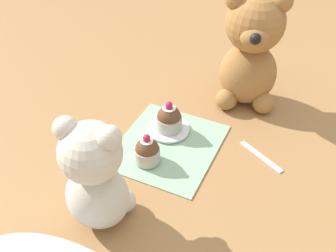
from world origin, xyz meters
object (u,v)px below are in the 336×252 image
Objects in this scene: saucer_plate at (169,129)px; cupcake_near_tan_bear at (169,119)px; teddy_bear_tan at (251,50)px; teaspoon at (261,156)px; teddy_bear_cream at (96,176)px; cupcake_near_cream_bear at (147,151)px.

cupcake_near_tan_bear reaches higher than saucer_plate.
teaspoon is (-0.09, 0.18, -0.14)m from teddy_bear_tan.
saucer_plate reaches higher than teaspoon.
cupcake_near_tan_bear reaches higher than teaspoon.
teaspoon is at bearing -177.59° from saucer_plate.
teddy_bear_cream is at bearing 79.94° from teaspoon.
teddy_bear_cream is 0.28m from saucer_plate.
teddy_bear_cream is at bearing -121.24° from teddy_bear_tan.
cupcake_near_tan_bear is at bearing -99.42° from teddy_bear_cream.
cupcake_near_cream_bear reaches higher than saucer_plate.
teddy_bear_tan is (-0.12, -0.45, 0.03)m from teddy_bear_cream.
cupcake_near_cream_bear is 0.11m from saucer_plate.
teddy_bear_tan reaches higher than teaspoon.
teddy_bear_cream reaches higher than teaspoon.
saucer_plate is 0.03m from cupcake_near_tan_bear.
cupcake_near_tan_bear is at bearing 30.84° from teaspoon.
teddy_bear_tan is 3.05× the size of saucer_plate.
saucer_plate is 0.21m from teaspoon.
cupcake_near_cream_bear is 0.74× the size of saucer_plate.
teddy_bear_cream is at bearing 86.75° from cupcake_near_cream_bear.
cupcake_near_tan_bear is 0.65× the size of teaspoon.
cupcake_near_tan_bear is at bearing 0.00° from saucer_plate.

